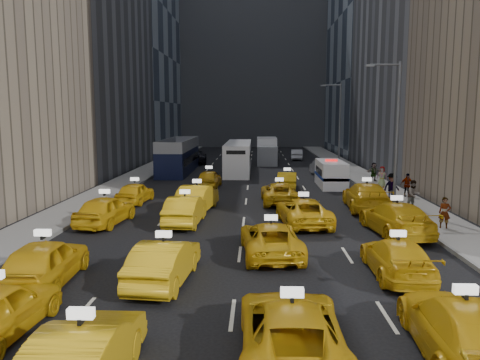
{
  "coord_description": "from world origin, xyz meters",
  "views": [
    {
      "loc": [
        0.68,
        -17.06,
        5.85
      ],
      "look_at": [
        -0.28,
        10.18,
        2.0
      ],
      "focal_mm": 35.0,
      "sensor_mm": 36.0,
      "label": 1
    }
  ],
  "objects_px": {
    "taxi_2": "(291,331)",
    "taxi_3": "(463,329)",
    "city_bus": "(238,157)",
    "double_decker": "(178,156)",
    "box_truck": "(267,151)",
    "taxi_1": "(83,358)",
    "nypd_van": "(331,174)",
    "pedestrian_0": "(445,213)"
  },
  "relations": [
    {
      "from": "taxi_2",
      "to": "taxi_3",
      "type": "distance_m",
      "value": 4.11
    },
    {
      "from": "taxi_2",
      "to": "city_bus",
      "type": "height_order",
      "value": "city_bus"
    },
    {
      "from": "taxi_3",
      "to": "city_bus",
      "type": "distance_m",
      "value": 36.98
    },
    {
      "from": "taxi_3",
      "to": "double_decker",
      "type": "distance_m",
      "value": 38.08
    },
    {
      "from": "city_bus",
      "to": "box_truck",
      "type": "xyz_separation_m",
      "value": [
        3.06,
        8.37,
        0.01
      ]
    },
    {
      "from": "taxi_1",
      "to": "nypd_van",
      "type": "distance_m",
      "value": 30.34
    },
    {
      "from": "taxi_3",
      "to": "box_truck",
      "type": "relative_size",
      "value": 0.78
    },
    {
      "from": "box_truck",
      "to": "double_decker",
      "type": "bearing_deg",
      "value": -133.58
    },
    {
      "from": "taxi_2",
      "to": "pedestrian_0",
      "type": "relative_size",
      "value": 3.39
    },
    {
      "from": "taxi_2",
      "to": "nypd_van",
      "type": "bearing_deg",
      "value": -101.13
    },
    {
      "from": "double_decker",
      "to": "taxi_2",
      "type": "bearing_deg",
      "value": -83.18
    },
    {
      "from": "taxi_1",
      "to": "box_truck",
      "type": "distance_m",
      "value": 46.63
    },
    {
      "from": "city_bus",
      "to": "pedestrian_0",
      "type": "height_order",
      "value": "city_bus"
    },
    {
      "from": "city_bus",
      "to": "taxi_1",
      "type": "bearing_deg",
      "value": -96.84
    },
    {
      "from": "box_truck",
      "to": "pedestrian_0",
      "type": "distance_m",
      "value": 33.14
    },
    {
      "from": "taxi_1",
      "to": "taxi_2",
      "type": "xyz_separation_m",
      "value": [
        4.49,
        1.44,
        -0.03
      ]
    },
    {
      "from": "taxi_3",
      "to": "box_truck",
      "type": "height_order",
      "value": "box_truck"
    },
    {
      "from": "taxi_1",
      "to": "city_bus",
      "type": "distance_m",
      "value": 38.05
    },
    {
      "from": "taxi_2",
      "to": "pedestrian_0",
      "type": "bearing_deg",
      "value": -124.23
    },
    {
      "from": "taxi_2",
      "to": "double_decker",
      "type": "height_order",
      "value": "double_decker"
    },
    {
      "from": "pedestrian_0",
      "to": "nypd_van",
      "type": "bearing_deg",
      "value": 117.99
    },
    {
      "from": "city_bus",
      "to": "pedestrian_0",
      "type": "distance_m",
      "value": 26.28
    },
    {
      "from": "nypd_van",
      "to": "city_bus",
      "type": "height_order",
      "value": "city_bus"
    },
    {
      "from": "taxi_1",
      "to": "nypd_van",
      "type": "height_order",
      "value": "nypd_van"
    },
    {
      "from": "taxi_1",
      "to": "double_decker",
      "type": "height_order",
      "value": "double_decker"
    },
    {
      "from": "taxi_3",
      "to": "pedestrian_0",
      "type": "distance_m",
      "value": 13.42
    },
    {
      "from": "city_bus",
      "to": "box_truck",
      "type": "distance_m",
      "value": 8.91
    },
    {
      "from": "double_decker",
      "to": "taxi_3",
      "type": "bearing_deg",
      "value": -77.09
    },
    {
      "from": "double_decker",
      "to": "city_bus",
      "type": "height_order",
      "value": "double_decker"
    },
    {
      "from": "taxi_3",
      "to": "nypd_van",
      "type": "height_order",
      "value": "nypd_van"
    },
    {
      "from": "taxi_3",
      "to": "nypd_van",
      "type": "relative_size",
      "value": 1.0
    },
    {
      "from": "taxi_2",
      "to": "city_bus",
      "type": "relative_size",
      "value": 0.45
    },
    {
      "from": "taxi_3",
      "to": "box_truck",
      "type": "xyz_separation_m",
      "value": [
        -3.72,
        44.72,
        0.74
      ]
    },
    {
      "from": "taxi_1",
      "to": "city_bus",
      "type": "relative_size",
      "value": 0.39
    },
    {
      "from": "taxi_2",
      "to": "double_decker",
      "type": "relative_size",
      "value": 0.46
    },
    {
      "from": "pedestrian_0",
      "to": "city_bus",
      "type": "bearing_deg",
      "value": 130.17
    },
    {
      "from": "taxi_1",
      "to": "box_truck",
      "type": "relative_size",
      "value": 0.68
    },
    {
      "from": "taxi_2",
      "to": "city_bus",
      "type": "bearing_deg",
      "value": -86.15
    },
    {
      "from": "double_decker",
      "to": "box_truck",
      "type": "xyz_separation_m",
      "value": [
        9.07,
        8.86,
        -0.15
      ]
    },
    {
      "from": "taxi_1",
      "to": "taxi_3",
      "type": "relative_size",
      "value": 0.88
    },
    {
      "from": "city_bus",
      "to": "nypd_van",
      "type": "bearing_deg",
      "value": -53.68
    },
    {
      "from": "double_decker",
      "to": "pedestrian_0",
      "type": "xyz_separation_m",
      "value": [
        17.32,
        -23.23,
        -0.72
      ]
    }
  ]
}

